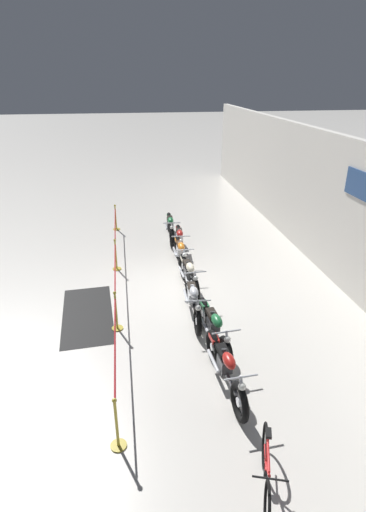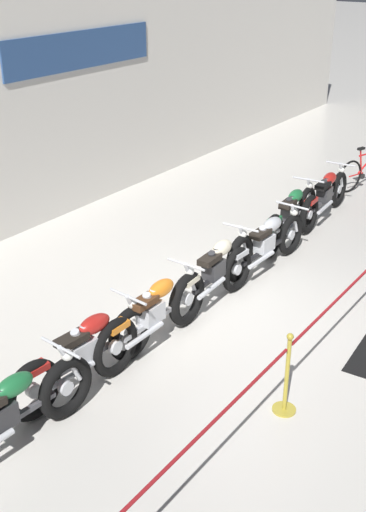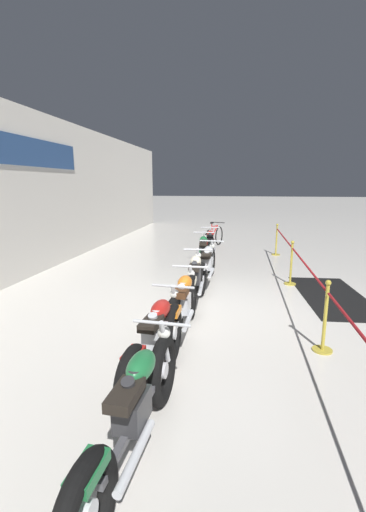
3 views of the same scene
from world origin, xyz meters
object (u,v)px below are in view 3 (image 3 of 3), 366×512
(motorcycle_cream_3, at_px, (195,280))
(floor_banner, at_px, (332,296))
(stanchion_mid_left, at_px, (324,327))
(stanchion_far_left, at_px, (324,298))
(stanchion_mid_right, at_px, (291,270))
(bicycle, at_px, (214,237))
(motorcycle_red_6, at_px, (210,245))
(motorcycle_red_1, at_px, (157,339))
(motorcycle_green_5, at_px, (203,253))
(motorcycle_orange_2, at_px, (183,306))
(motorcycle_silver_4, at_px, (207,265))
(motorcycle_green_0, at_px, (135,412))
(stanchion_far_right, at_px, (276,244))

(motorcycle_cream_3, bearing_deg, floor_banner, -72.72)
(motorcycle_cream_3, distance_m, stanchion_mid_left, 2.69)
(stanchion_far_left, distance_m, stanchion_mid_right, 3.23)
(bicycle, height_order, stanchion_far_left, stanchion_far_left)
(motorcycle_red_6, xyz_separation_m, stanchion_mid_right, (-2.38, -2.12, -0.11))
(motorcycle_red_1, xyz_separation_m, motorcycle_green_5, (5.39, 0.00, 0.02))
(stanchion_mid_right, bearing_deg, motorcycle_orange_2, 147.12)
(motorcycle_silver_4, bearing_deg, motorcycle_green_5, 10.13)
(floor_banner, bearing_deg, motorcycle_orange_2, 126.63)
(motorcycle_cream_3, bearing_deg, motorcycle_green_0, -179.60)
(floor_banner, bearing_deg, stanchion_mid_right, 41.52)
(motorcycle_orange_2, height_order, motorcycle_green_5, motorcycle_orange_2)
(stanchion_far_left, xyz_separation_m, stanchion_mid_right, (3.21, 0.00, -0.38))
(motorcycle_silver_4, bearing_deg, stanchion_mid_right, -80.61)
(stanchion_far_right, bearing_deg, motorcycle_red_1, 164.33)
(motorcycle_green_5, xyz_separation_m, stanchion_far_right, (2.43, -2.19, -0.13))
(motorcycle_green_0, distance_m, motorcycle_silver_4, 5.39)
(motorcycle_red_6, xyz_separation_m, floor_banner, (-3.14, -2.90, -0.46))
(floor_banner, bearing_deg, bicycle, 24.82)
(motorcycle_green_0, bearing_deg, stanchion_far_left, -39.22)
(bicycle, distance_m, stanchion_mid_right, 5.11)
(motorcycle_green_5, bearing_deg, stanchion_mid_right, -115.48)
(motorcycle_green_5, xyz_separation_m, stanchion_mid_left, (-4.41, -2.19, -0.13))
(stanchion_mid_right, bearing_deg, motorcycle_red_6, 41.76)
(motorcycle_orange_2, distance_m, motorcycle_green_5, 4.23)
(stanchion_far_right, bearing_deg, motorcycle_green_0, 167.47)
(motorcycle_red_6, height_order, stanchion_far_left, stanchion_far_left)
(motorcycle_red_1, xyz_separation_m, stanchion_far_left, (1.13, -2.19, 0.27))
(motorcycle_cream_3, height_order, motorcycle_red_6, motorcycle_cream_3)
(stanchion_far_left, bearing_deg, stanchion_mid_left, 180.00)
(stanchion_far_right, height_order, floor_banner, stanchion_far_right)
(bicycle, distance_m, stanchion_far_right, 2.45)
(motorcycle_red_1, distance_m, stanchion_mid_left, 2.40)
(motorcycle_red_1, relative_size, stanchion_far_left, 0.22)
(motorcycle_silver_4, height_order, stanchion_mid_right, stanchion_mid_right)
(motorcycle_red_6, xyz_separation_m, bicycle, (2.25, 0.05, -0.08))
(motorcycle_green_5, relative_size, floor_banner, 0.84)
(stanchion_mid_right, bearing_deg, motorcycle_cream_3, 128.59)
(motorcycle_silver_4, distance_m, stanchion_far_left, 3.49)
(motorcycle_silver_4, relative_size, stanchion_far_right, 2.30)
(motorcycle_orange_2, distance_m, stanchion_far_left, 2.07)
(motorcycle_red_1, bearing_deg, stanchion_mid_right, -26.80)
(motorcycle_red_6, relative_size, stanchion_far_left, 0.23)
(motorcycle_orange_2, relative_size, motorcycle_silver_4, 0.95)
(motorcycle_silver_4, distance_m, floor_banner, 2.80)
(stanchion_far_right, bearing_deg, stanchion_mid_left, 180.00)
(bicycle, height_order, stanchion_mid_right, stanchion_mid_right)
(motorcycle_silver_4, bearing_deg, motorcycle_red_1, 176.53)
(motorcycle_silver_4, distance_m, bicycle, 4.95)
(motorcycle_cream_3, bearing_deg, stanchion_mid_right, -51.41)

